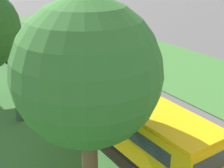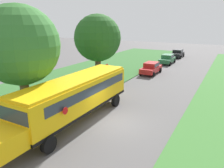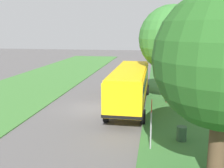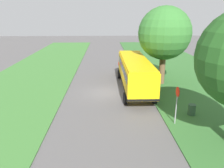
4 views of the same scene
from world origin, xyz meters
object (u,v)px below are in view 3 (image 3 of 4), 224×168
Objects in this scene: oak_tree_roadside_mid at (221,60)px; trash_bin at (181,134)px; school_bus at (130,83)px; stop_sign at (151,118)px; oak_tree_beside_bus at (171,39)px.

oak_tree_roadside_mid is 5.99m from trash_bin.
school_bus reaches higher than trash_bin.
school_bus reaches higher than stop_sign.
oak_tree_beside_bus reaches higher than stop_sign.
oak_tree_roadside_mid is 8.71× the size of trash_bin.
oak_tree_roadside_mid reaches higher than stop_sign.
stop_sign reaches higher than trash_bin.
school_bus is 11.52m from oak_tree_roadside_mid.
stop_sign is at bearing -43.00° from oak_tree_roadside_mid.
trash_bin is (-1.69, -1.34, -1.29)m from stop_sign.
school_bus is 1.58× the size of oak_tree_roadside_mid.
oak_tree_roadside_mid is at bearing 96.07° from oak_tree_beside_bus.
oak_tree_beside_bus is at bearing -83.93° from oak_tree_roadside_mid.
school_bus is at bearing 27.26° from oak_tree_beside_bus.
trash_bin is (-0.37, 8.06, -5.01)m from oak_tree_beside_bus.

